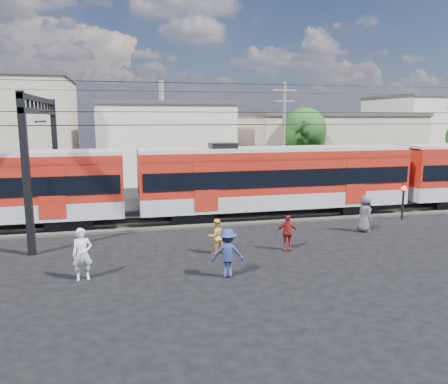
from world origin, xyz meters
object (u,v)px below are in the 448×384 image
Objects in this scene: pedestrian_c at (228,253)px; crossing_signal at (403,196)px; commuter_train at (279,177)px; pedestrian_a at (82,254)px.

crossing_signal reaches higher than pedestrian_c.
crossing_signal is at bearing -141.04° from pedestrian_c.
pedestrian_c is at bearing -120.62° from commuter_train.
crossing_signal is at bearing -19.30° from commuter_train.
pedestrian_a reaches higher than pedestrian_c.
pedestrian_a is 18.37m from crossing_signal.
commuter_train is at bearing 160.70° from crossing_signal.
crossing_signal is (6.82, -2.39, -0.98)m from commuter_train.
pedestrian_a is 1.05× the size of pedestrian_c.
commuter_train is 24.53× the size of crossing_signal.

